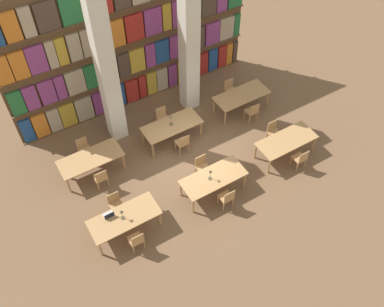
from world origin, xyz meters
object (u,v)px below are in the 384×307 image
object	(u,v)px
chair_11	(230,89)
reading_table_3	(91,159)
chair_10	(252,111)
chair_1	(115,204)
reading_table_2	(286,141)
laptop	(109,215)
pillar_left	(107,71)
reading_table_4	(172,126)
desk_lamp_0	(122,213)
reading_table_1	(213,178)
chair_4	(300,158)
chair_2	(227,198)
reading_table_0	(124,218)
desk_lamp_2	(171,119)
chair_6	(101,178)
reading_table_5	(241,96)
chair_3	(202,166)
chair_9	(163,117)
desk_lamp_1	(210,173)
chair_5	(273,131)
pillar_center	(189,41)
chair_8	(183,143)
chair_0	(137,240)
chair_7	(84,148)

from	to	relation	value
chair_11	reading_table_3	bearing A→B (deg)	6.45
chair_10	chair_1	bearing A→B (deg)	-169.50
reading_table_2	laptop	bearing A→B (deg)	176.84
pillar_left	reading_table_2	size ratio (longest dim) A/B	2.74
reading_table_4	desk_lamp_0	bearing A→B (deg)	-140.20
reading_table_1	chair_4	world-z (taller)	chair_4
chair_2	chair_4	bearing A→B (deg)	0.76
reading_table_0	desk_lamp_2	size ratio (longest dim) A/B	4.98
chair_1	chair_6	world-z (taller)	same
chair_2	chair_4	xyz separation A→B (m)	(3.12, 0.04, 0.00)
reading_table_5	pillar_left	bearing A→B (deg)	164.80
chair_10	chair_3	bearing A→B (deg)	-157.32
reading_table_4	laptop	bearing A→B (deg)	-146.06
chair_6	pillar_left	bearing A→B (deg)	53.15
chair_4	chair_9	world-z (taller)	same
reading_table_2	chair_11	distance (m)	3.53
desk_lamp_0	reading_table_5	world-z (taller)	desk_lamp_0
chair_3	chair_10	xyz separation A→B (m)	(3.09, 1.29, 0.00)
pillar_left	reading_table_0	size ratio (longest dim) A/B	2.74
desk_lamp_1	reading_table_3	distance (m)	4.16
chair_1	reading_table_1	bearing A→B (deg)	164.26
reading_table_2	chair_5	xyz separation A→B (m)	(0.05, 0.76, -0.19)
chair_3	chair_9	bearing A→B (deg)	-89.60
pillar_center	reading_table_2	size ratio (longest dim) A/B	2.74
chair_1	chair_4	size ratio (longest dim) A/B	1.00
desk_lamp_1	reading_table_4	size ratio (longest dim) A/B	0.19
pillar_center	chair_8	bearing A→B (deg)	-126.29
reading_table_4	chair_9	xyz separation A→B (m)	(0.02, 0.76, -0.19)
chair_0	reading_table_4	size ratio (longest dim) A/B	0.41
chair_0	reading_table_1	bearing A→B (deg)	11.37
chair_10	chair_7	bearing A→B (deg)	165.90
reading_table_3	chair_7	bearing A→B (deg)	88.35
desk_lamp_0	laptop	distance (m)	0.50
reading_table_1	chair_7	distance (m)	4.78
desk_lamp_0	chair_5	xyz separation A→B (m)	(6.37, 0.69, -0.53)
chair_2	chair_4	size ratio (longest dim) A/B	1.00
desk_lamp_0	desk_lamp_1	distance (m)	3.08
laptop	reading_table_1	bearing A→B (deg)	173.42
reading_table_4	chair_8	size ratio (longest dim) A/B	2.44
pillar_left	chair_5	bearing A→B (deg)	-34.62
chair_0	chair_3	distance (m)	3.48
reading_table_4	chair_11	bearing A→B (deg)	13.94
pillar_left	reading_table_5	size ratio (longest dim) A/B	2.74
chair_1	desk_lamp_2	xyz separation A→B (m)	(3.14, 1.93, 0.56)
desk_lamp_0	chair_6	bearing A→B (deg)	87.45
reading_table_2	reading_table_4	world-z (taller)	same
reading_table_4	chair_6	bearing A→B (deg)	-167.49
chair_5	chair_11	size ratio (longest dim) A/B	1.00
chair_7	desk_lamp_1	bearing A→B (deg)	129.67
chair_1	chair_7	size ratio (longest dim) A/B	1.00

